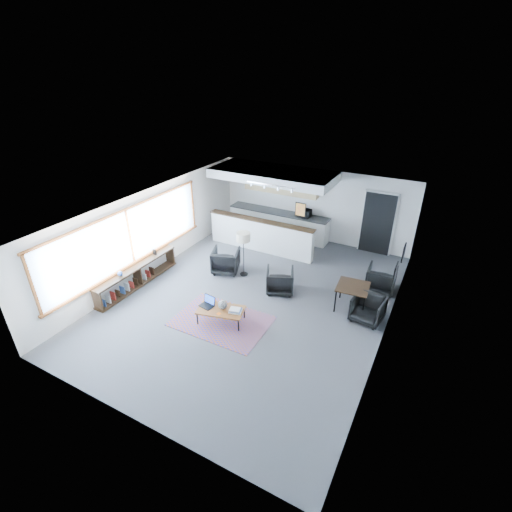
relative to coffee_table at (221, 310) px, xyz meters
The scene contains 21 objects.
room 1.62m from the coffee_table, 80.05° to the left, with size 7.02×9.02×2.62m.
window 3.44m from the coffee_table, behind, with size 0.10×5.95×1.66m.
console 3.08m from the coffee_table, behind, with size 0.35×3.00×0.80m.
kitchenette 5.20m from the coffee_table, 100.98° to the left, with size 4.20×1.96×2.60m.
doorway 6.29m from the coffee_table, 66.15° to the left, with size 1.10×0.12×2.15m.
track_light 4.14m from the coffee_table, 95.92° to the left, with size 1.60×0.07×0.15m.
wall_art_lower 4.24m from the coffee_table, 24.65° to the left, with size 0.03×0.38×0.48m.
wall_art_upper 4.90m from the coffee_table, 39.03° to the left, with size 0.03×0.34×0.44m.
kilim_rug 0.34m from the coffee_table, 93.58° to the left, with size 2.37×1.62×0.01m.
coffee_table is the anchor object (origin of this frame).
laptop 0.39m from the coffee_table, behind, with size 0.39×0.34×0.25m.
ceramic_pot 0.15m from the coffee_table, 60.02° to the left, with size 0.23×0.23×0.23m.
book_stack 0.39m from the coffee_table, 12.38° to the left, with size 0.36×0.32×0.10m.
coaster 0.20m from the coffee_table, 72.64° to the right, with size 0.11×0.11×0.01m.
armchair_left 2.55m from the coffee_table, 119.47° to the left, with size 0.79×0.74×0.82m, color black.
armchair_right 2.10m from the coffee_table, 70.30° to the left, with size 0.75×0.70×0.77m, color black.
floor_lamp 2.54m from the coffee_table, 105.85° to the left, with size 0.50×0.50×1.41m.
dining_table 3.47m from the coffee_table, 38.03° to the left, with size 0.86×0.86×0.68m.
dining_chair_near 3.69m from the coffee_table, 28.90° to the left, with size 0.63×0.59×0.64m, color black.
dining_chair_far 4.68m from the coffee_table, 46.37° to the left, with size 0.66×0.62×0.68m, color black.
microwave 5.50m from the coffee_table, 89.82° to the left, with size 0.49×0.27×0.33m, color black.
Camera 1 is at (4.09, -7.52, 5.88)m, focal length 26.00 mm.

